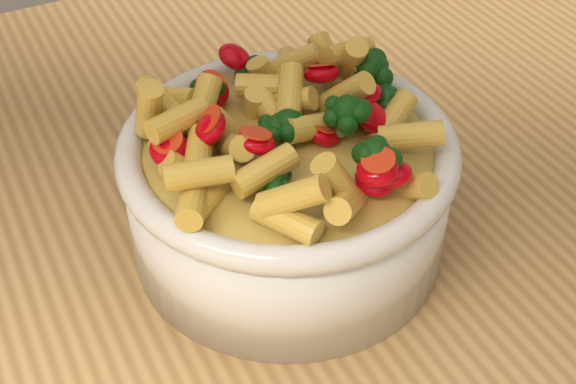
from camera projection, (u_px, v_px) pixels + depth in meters
name	position (u px, v px, depth m)	size (l,w,h in m)	color
table	(147.00, 357.00, 0.61)	(1.20, 0.80, 0.90)	tan
serving_bowl	(288.00, 191.00, 0.53)	(0.22, 0.22, 0.09)	silver
pasta_salad	(288.00, 119.00, 0.50)	(0.17, 0.17, 0.04)	gold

